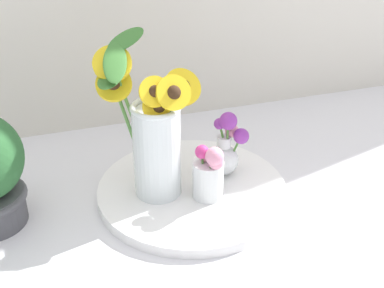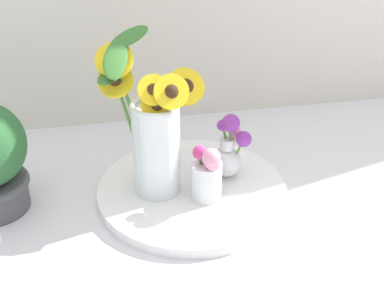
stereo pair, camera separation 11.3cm
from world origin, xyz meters
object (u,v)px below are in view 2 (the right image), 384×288
(vase_bulb_right, at_px, (229,152))
(serving_tray, at_px, (192,191))
(mason_jar_sunflowers, at_px, (154,133))
(vase_small_center, at_px, (207,174))

(vase_bulb_right, bearing_deg, serving_tray, -161.31)
(mason_jar_sunflowers, distance_m, vase_small_center, 0.14)
(serving_tray, bearing_deg, mason_jar_sunflowers, 171.29)
(mason_jar_sunflowers, bearing_deg, vase_small_center, -29.98)
(vase_bulb_right, bearing_deg, mason_jar_sunflowers, -173.77)
(serving_tray, relative_size, vase_bulb_right, 2.64)
(mason_jar_sunflowers, distance_m, vase_bulb_right, 0.19)
(serving_tray, height_order, vase_bulb_right, vase_bulb_right)
(vase_small_center, relative_size, vase_bulb_right, 0.84)
(mason_jar_sunflowers, xyz_separation_m, vase_small_center, (0.10, -0.06, -0.08))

